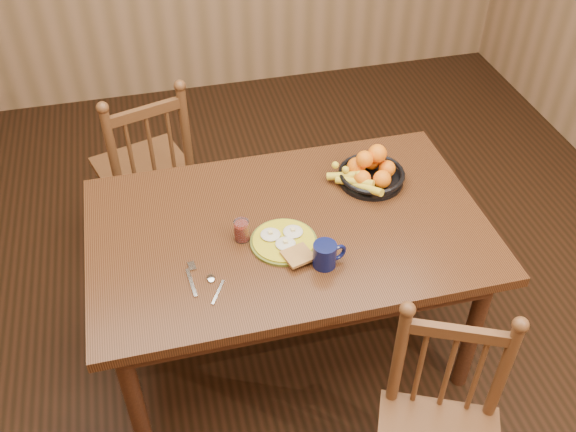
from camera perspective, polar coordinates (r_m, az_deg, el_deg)
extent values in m
cube|color=black|center=(3.14, 0.00, -11.08)|extent=(4.50, 5.00, 0.01)
cube|color=black|center=(2.60, 0.00, -1.20)|extent=(1.60, 1.00, 0.04)
cube|color=black|center=(2.96, -1.96, 3.10)|extent=(1.40, 0.04, 0.10)
cube|color=black|center=(2.38, 2.47, -9.15)|extent=(1.40, 0.04, 0.10)
cube|color=black|center=(2.87, 14.11, 0.11)|extent=(0.04, 0.84, 0.10)
cube|color=black|center=(2.62, -15.50, -4.88)|extent=(0.04, 0.84, 0.10)
cylinder|color=black|center=(2.60, -13.48, -15.72)|extent=(0.07, 0.07, 0.70)
cylinder|color=black|center=(2.84, 16.12, -9.77)|extent=(0.07, 0.07, 0.70)
cylinder|color=black|center=(3.12, -14.43, -3.52)|extent=(0.07, 0.07, 0.70)
cylinder|color=black|center=(3.32, 10.11, 0.54)|extent=(0.07, 0.07, 0.70)
cube|color=#503118|center=(3.44, -12.71, 4.12)|extent=(0.56, 0.54, 0.04)
cylinder|color=#503118|center=(3.76, -10.56, 3.47)|extent=(0.04, 0.04, 0.44)
cylinder|color=#503118|center=(3.69, -15.78, 1.59)|extent=(0.04, 0.04, 0.44)
cylinder|color=#503118|center=(3.51, -8.34, 0.52)|extent=(0.04, 0.04, 0.44)
cylinder|color=#503118|center=(3.43, -13.91, -1.57)|extent=(0.04, 0.04, 0.44)
cylinder|color=#503118|center=(3.19, -9.07, 7.21)|extent=(0.04, 0.04, 0.53)
cylinder|color=#503118|center=(3.10, -15.26, 5.08)|extent=(0.04, 0.04, 0.53)
cylinder|color=#503118|center=(3.17, -12.00, 5.41)|extent=(0.02, 0.02, 0.41)
cube|color=#503118|center=(3.04, -12.61, 9.00)|extent=(0.36, 0.14, 0.05)
cylinder|color=#503118|center=(2.27, 9.80, -12.28)|extent=(0.04, 0.04, 0.50)
cylinder|color=#503118|center=(2.32, 18.54, -13.07)|extent=(0.04, 0.04, 0.50)
cylinder|color=#503118|center=(2.32, 14.01, -13.41)|extent=(0.02, 0.02, 0.38)
cube|color=#503118|center=(2.15, 14.96, -9.99)|extent=(0.33, 0.17, 0.05)
cylinder|color=#59601E|center=(2.51, -0.38, -2.31)|extent=(0.26, 0.26, 0.01)
cylinder|color=gold|center=(2.50, -0.38, -2.20)|extent=(0.24, 0.24, 0.01)
ellipsoid|color=silver|center=(2.51, -1.57, -1.65)|extent=(0.08, 0.08, 0.01)
cube|color=#F2E08C|center=(2.51, -1.58, -1.47)|extent=(0.02, 0.02, 0.01)
ellipsoid|color=silver|center=(2.52, 0.45, -1.39)|extent=(0.08, 0.08, 0.01)
cube|color=#F2E08C|center=(2.52, 0.45, -1.21)|extent=(0.02, 0.02, 0.01)
ellipsoid|color=silver|center=(2.47, -0.22, -2.48)|extent=(0.08, 0.08, 0.01)
cube|color=#F2E08C|center=(2.47, -0.22, -2.29)|extent=(0.02, 0.02, 0.01)
cube|color=brown|center=(2.43, 0.89, -3.53)|extent=(0.13, 0.13, 0.01)
cube|color=silver|center=(2.39, -8.58, -5.87)|extent=(0.03, 0.15, 0.00)
cube|color=silver|center=(2.44, -8.56, -4.40)|extent=(0.03, 0.05, 0.00)
cube|color=silver|center=(2.34, -6.24, -6.75)|extent=(0.07, 0.11, 0.00)
ellipsoid|color=silver|center=(2.39, -6.88, -5.49)|extent=(0.03, 0.04, 0.01)
cylinder|color=#0A103C|center=(2.40, 3.28, -3.47)|extent=(0.09, 0.09, 0.10)
torus|color=#0A103C|center=(2.41, 4.46, -3.26)|extent=(0.07, 0.04, 0.07)
cylinder|color=black|center=(2.37, 3.32, -2.68)|extent=(0.08, 0.08, 0.00)
cylinder|color=silver|center=(2.51, -4.14, -1.28)|extent=(0.06, 0.06, 0.09)
cylinder|color=maroon|center=(2.51, -4.13, -1.40)|extent=(0.05, 0.05, 0.07)
cylinder|color=black|center=(2.82, 7.38, 3.23)|extent=(0.28, 0.28, 0.02)
torus|color=black|center=(2.80, 7.44, 3.79)|extent=(0.29, 0.29, 0.02)
cylinder|color=black|center=(2.83, 7.37, 3.10)|extent=(0.10, 0.10, 0.01)
sphere|color=orange|center=(2.82, 8.80, 4.18)|extent=(0.07, 0.07, 0.07)
sphere|color=orange|center=(2.85, 7.43, 4.88)|extent=(0.08, 0.08, 0.08)
sphere|color=orange|center=(2.81, 6.09, 4.39)|extent=(0.08, 0.08, 0.08)
sphere|color=orange|center=(2.75, 6.63, 3.32)|extent=(0.07, 0.07, 0.07)
sphere|color=orange|center=(2.75, 8.36, 3.26)|extent=(0.08, 0.08, 0.08)
sphere|color=orange|center=(2.79, 7.95, 5.51)|extent=(0.08, 0.08, 0.08)
sphere|color=orange|center=(2.75, 6.82, 5.03)|extent=(0.07, 0.07, 0.07)
cylinder|color=yellow|center=(2.75, 5.95, 3.04)|extent=(0.10, 0.17, 0.07)
cylinder|color=yellow|center=(2.78, 5.24, 3.60)|extent=(0.14, 0.15, 0.07)
cylinder|color=yellow|center=(2.72, 6.89, 2.49)|extent=(0.06, 0.18, 0.07)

